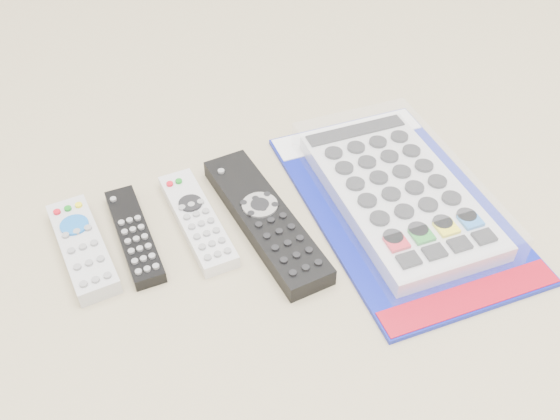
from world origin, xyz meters
name	(u,v)px	position (x,y,z in m)	size (l,w,h in m)	color
remote_small_grey	(83,247)	(-0.21, 0.07, 0.01)	(0.06, 0.16, 0.02)	#B1B1B4
remote_slim_black	(134,235)	(-0.14, 0.07, 0.01)	(0.04, 0.16, 0.02)	black
remote_silver_dvd	(197,220)	(-0.06, 0.06, 0.01)	(0.05, 0.18, 0.02)	silver
remote_large_black	(265,219)	(0.01, 0.02, 0.01)	(0.08, 0.25, 0.03)	black
jumbo_remote_packaged	(399,192)	(0.18, -0.01, 0.02)	(0.24, 0.38, 0.05)	#0D1892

